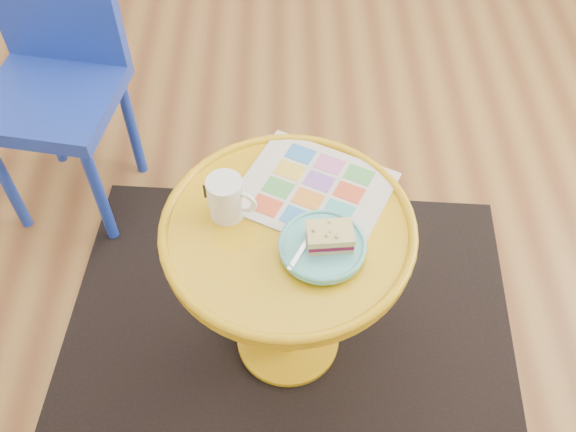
{
  "coord_description": "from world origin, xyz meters",
  "views": [
    {
      "loc": [
        0.16,
        -1.3,
        1.69
      ],
      "look_at": [
        0.17,
        -0.43,
        0.59
      ],
      "focal_mm": 40.0,
      "sensor_mm": 36.0,
      "label": 1
    }
  ],
  "objects_px": {
    "newspaper": "(314,191)",
    "plate": "(322,247)",
    "side_table": "(288,265)",
    "mug": "(227,197)",
    "chair": "(54,70)"
  },
  "relations": [
    {
      "from": "side_table",
      "to": "plate",
      "type": "bearing_deg",
      "value": -43.12
    },
    {
      "from": "side_table",
      "to": "newspaper",
      "type": "height_order",
      "value": "newspaper"
    },
    {
      "from": "mug",
      "to": "plate",
      "type": "relative_size",
      "value": 0.6
    },
    {
      "from": "newspaper",
      "to": "mug",
      "type": "height_order",
      "value": "mug"
    },
    {
      "from": "chair",
      "to": "mug",
      "type": "xyz_separation_m",
      "value": [
        0.54,
        -0.58,
        0.11
      ]
    },
    {
      "from": "side_table",
      "to": "newspaper",
      "type": "xyz_separation_m",
      "value": [
        0.06,
        0.1,
        0.16
      ]
    },
    {
      "from": "newspaper",
      "to": "plate",
      "type": "distance_m",
      "value": 0.17
    },
    {
      "from": "newspaper",
      "to": "plate",
      "type": "height_order",
      "value": "plate"
    },
    {
      "from": "newspaper",
      "to": "mug",
      "type": "bearing_deg",
      "value": -135.6
    },
    {
      "from": "chair",
      "to": "plate",
      "type": "height_order",
      "value": "chair"
    },
    {
      "from": "side_table",
      "to": "mug",
      "type": "distance_m",
      "value": 0.25
    },
    {
      "from": "newspaper",
      "to": "plate",
      "type": "bearing_deg",
      "value": -58.94
    },
    {
      "from": "side_table",
      "to": "newspaper",
      "type": "relative_size",
      "value": 1.73
    },
    {
      "from": "chair",
      "to": "mug",
      "type": "height_order",
      "value": "chair"
    },
    {
      "from": "chair",
      "to": "newspaper",
      "type": "height_order",
      "value": "chair"
    }
  ]
}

